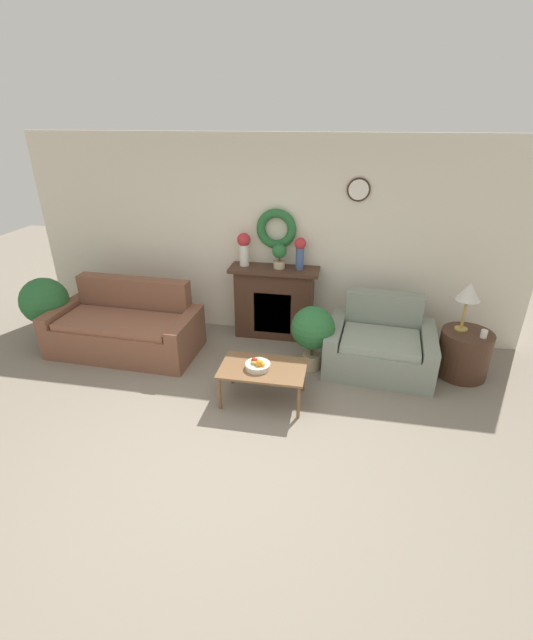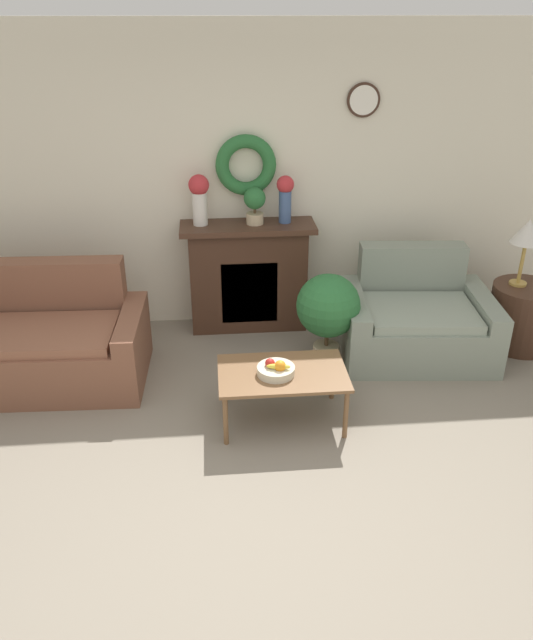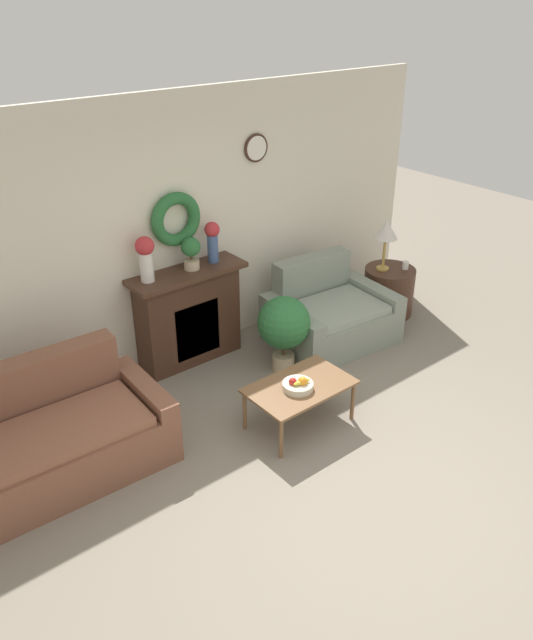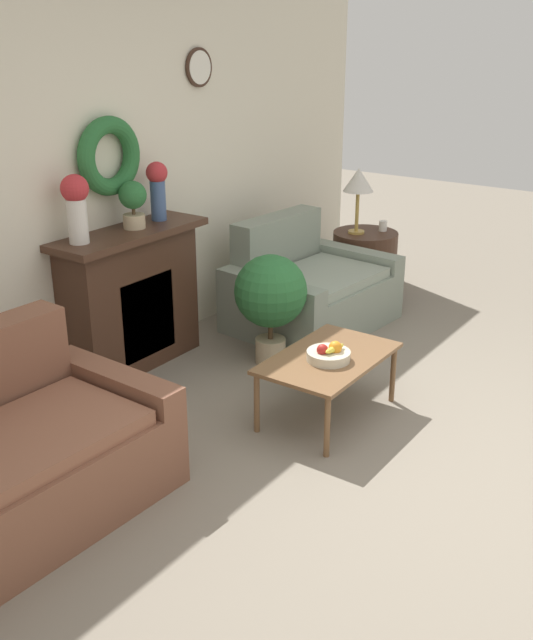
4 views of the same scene
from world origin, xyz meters
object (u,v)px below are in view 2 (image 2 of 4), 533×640
at_px(vase_on_mantel_right, 285,195).
at_px(potted_plant_floor_by_loveseat, 328,309).
at_px(coffee_table, 282,376).
at_px(side_table_by_loveseat, 523,316).
at_px(vase_on_mantel_left, 199,196).
at_px(couch_left, 25,344).
at_px(potted_plant_on_mantel, 255,203).
at_px(fruit_bowl, 276,369).
at_px(fireplace, 248,276).
at_px(loveseat_right, 415,320).
at_px(table_lamp, 528,234).

relative_size(vase_on_mantel_right, potted_plant_floor_by_loveseat, 0.51).
xyz_separation_m(coffee_table, side_table_by_loveseat, (2.28, 0.96, -0.09)).
height_order(side_table_by_loveseat, vase_on_mantel_left, vase_on_mantel_left).
bearing_deg(couch_left, potted_plant_on_mantel, 23.48).
height_order(fruit_bowl, potted_plant_floor_by_loveseat, potted_plant_floor_by_loveseat).
bearing_deg(potted_plant_floor_by_loveseat, fireplace, 127.59).
distance_m(loveseat_right, potted_plant_on_mantel, 1.75).
bearing_deg(vase_on_mantel_left, potted_plant_floor_by_loveseat, -37.83).
relative_size(loveseat_right, potted_plant_floor_by_loveseat, 1.64).
relative_size(coffee_table, side_table_by_loveseat, 1.56).
bearing_deg(vase_on_mantel_right, loveseat_right, -28.98).
distance_m(loveseat_right, coffee_table, 1.61).
distance_m(side_table_by_loveseat, potted_plant_on_mantel, 2.60).
distance_m(table_lamp, potted_plant_on_mantel, 2.35).
xyz_separation_m(couch_left, vase_on_mantel_right, (2.21, 0.78, 0.96)).
bearing_deg(potted_plant_on_mantel, fruit_bowl, -88.93).
height_order(coffee_table, potted_plant_on_mantel, potted_plant_on_mantel).
distance_m(table_lamp, vase_on_mantel_right, 2.10).
bearing_deg(potted_plant_on_mantel, side_table_by_loveseat, -13.88).
xyz_separation_m(coffee_table, vase_on_mantel_right, (0.19, 1.57, 0.89)).
xyz_separation_m(loveseat_right, side_table_by_loveseat, (0.99, 0.01, -0.01)).
distance_m(coffee_table, side_table_by_loveseat, 2.48).
xyz_separation_m(couch_left, vase_on_mantel_left, (1.45, 0.78, 0.97)).
relative_size(side_table_by_loveseat, vase_on_mantel_right, 1.41).
distance_m(coffee_table, table_lamp, 2.52).
bearing_deg(vase_on_mantel_left, fruit_bowl, -72.18).
height_order(potted_plant_on_mantel, potted_plant_floor_by_loveseat, potted_plant_on_mantel).
height_order(coffee_table, vase_on_mantel_left, vase_on_mantel_left).
height_order(couch_left, vase_on_mantel_right, vase_on_mantel_right).
xyz_separation_m(loveseat_right, potted_plant_on_mantel, (-1.37, 0.59, 0.92)).
bearing_deg(coffee_table, potted_plant_on_mantel, 92.95).
relative_size(fruit_bowl, table_lamp, 0.46).
distance_m(couch_left, potted_plant_on_mantel, 2.27).
distance_m(fireplace, potted_plant_floor_by_loveseat, 1.00).
xyz_separation_m(side_table_by_loveseat, vase_on_mantel_right, (-2.09, 0.60, 0.99)).
bearing_deg(table_lamp, vase_on_mantel_left, 168.90).
relative_size(fireplace, vase_on_mantel_left, 2.70).
bearing_deg(potted_plant_floor_by_loveseat, table_lamp, 8.37).
height_order(loveseat_right, vase_on_mantel_right, vase_on_mantel_right).
height_order(table_lamp, potted_plant_floor_by_loveseat, table_lamp).
distance_m(fruit_bowl, vase_on_mantel_left, 1.87).
distance_m(table_lamp, vase_on_mantel_left, 2.83).
distance_m(vase_on_mantel_right, potted_plant_on_mantel, 0.28).
relative_size(fruit_bowl, potted_plant_on_mantel, 0.82).
bearing_deg(fruit_bowl, potted_plant_on_mantel, 91.07).
xyz_separation_m(fireplace, table_lamp, (2.35, -0.54, 0.52)).
relative_size(couch_left, potted_plant_floor_by_loveseat, 2.36).
height_order(fruit_bowl, side_table_by_loveseat, side_table_by_loveseat).
distance_m(coffee_table, vase_on_mantel_right, 1.81).
bearing_deg(side_table_by_loveseat, fruit_bowl, -156.87).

